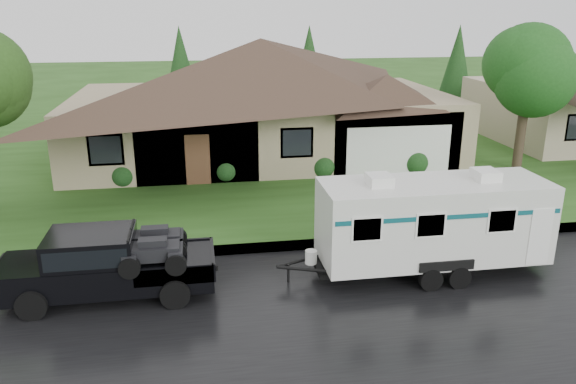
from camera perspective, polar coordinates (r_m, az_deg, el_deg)
The scene contains 9 objects.
ground at distance 15.38m, azimuth -3.89°, elevation -9.39°, with size 140.00×140.00×0.00m, color #254A17.
road at distance 13.65m, azimuth -3.05°, elevation -13.22°, with size 140.00×8.00×0.01m, color black.
curb at distance 17.37m, azimuth -4.62°, elevation -5.77°, with size 140.00×0.50×0.15m, color gray.
lawn at distance 29.47m, azimuth -6.75°, elevation 4.22°, with size 140.00×26.00×0.15m, color #254A17.
house_main at distance 27.88m, azimuth -2.11°, elevation 10.90°, with size 19.44×10.80×6.90m.
tree_right_green at distance 26.85m, azimuth 23.27°, elevation 11.17°, with size 3.80×3.80×6.28m.
shrub_row at distance 24.00m, azimuth -1.34°, elevation 2.54°, with size 13.60×1.00×1.00m.
pickup_truck at distance 15.12m, azimuth -18.23°, elevation -6.84°, with size 5.31×2.02×1.77m.
travel_trailer at distance 15.95m, azimuth 14.49°, elevation -2.80°, with size 6.55×2.30×2.94m.
Camera 1 is at (-1.19, -13.60, 7.10)m, focal length 35.00 mm.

